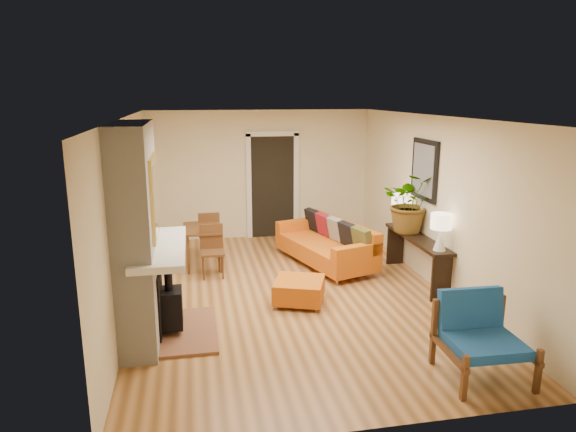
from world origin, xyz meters
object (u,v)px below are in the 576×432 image
ottoman (299,290)px  lamp_near (441,228)px  sofa (329,244)px  console_table (417,246)px  houseplant (411,202)px  blue_chair (479,331)px  lamp_far (400,206)px  dining_table (206,235)px

ottoman → lamp_near: size_ratio=1.60×
sofa → console_table: 1.58m
console_table → houseplant: bearing=91.9°
houseplant → blue_chair: bearing=-99.9°
ottoman → lamp_near: 2.20m
lamp_far → blue_chair: bearing=-98.8°
blue_chair → console_table: size_ratio=0.47×
lamp_near → houseplant: houseplant is taller
blue_chair → dining_table: bearing=123.5°
blue_chair → lamp_far: bearing=81.2°
sofa → console_table: sofa is taller
dining_table → console_table: size_ratio=0.84×
console_table → lamp_far: (0.00, 0.73, 0.49)m
blue_chair → lamp_near: 2.15m
sofa → lamp_near: 2.25m
sofa → blue_chair: size_ratio=2.57×
sofa → dining_table: size_ratio=1.44×
lamp_far → houseplant: houseplant is taller
console_table → dining_table: bearing=157.0°
console_table → lamp_far: bearing=90.0°
console_table → ottoman: bearing=-165.2°
sofa → blue_chair: blue_chair is taller
dining_table → console_table: 3.52m
ottoman → dining_table: (-1.23, 1.91, 0.35)m
lamp_far → houseplant: 0.46m
ottoman → houseplant: bearing=22.5°
console_table → lamp_far: size_ratio=3.43×
lamp_far → lamp_near: bearing=-90.0°
ottoman → houseplant: 2.39m
console_table → houseplant: 0.70m
sofa → ottoman: size_ratio=2.60×
ottoman → dining_table: dining_table is taller
lamp_near → dining_table: bearing=147.1°
blue_chair → console_table: blue_chair is taller
ottoman → lamp_near: (2.01, -0.19, 0.87)m
blue_chair → console_table: bearing=78.8°
lamp_near → houseplant: bearing=90.6°
lamp_near → console_table: bearing=90.0°
lamp_near → lamp_far: 1.45m
sofa → ottoman: sofa is taller
lamp_far → houseplant: size_ratio=0.55×
ottoman → dining_table: size_ratio=0.55×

